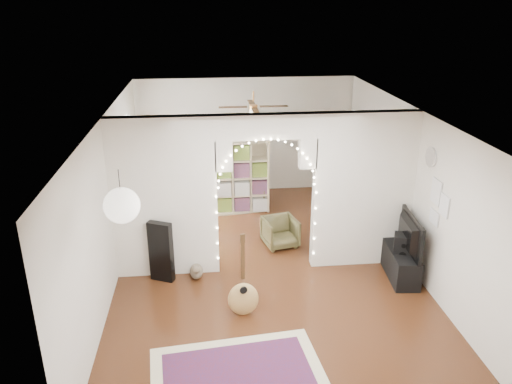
{
  "coord_description": "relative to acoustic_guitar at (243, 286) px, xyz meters",
  "views": [
    {
      "loc": [
        -0.96,
        -7.58,
        4.39
      ],
      "look_at": [
        -0.13,
        0.3,
        1.28
      ],
      "focal_mm": 35.0,
      "sensor_mm": 36.0,
      "label": 1
    }
  ],
  "objects": [
    {
      "name": "wall_front",
      "position": [
        0.49,
        -2.37,
        0.86
      ],
      "size": [
        5.0,
        0.02,
        2.7
      ],
      "primitive_type": "cube",
      "color": "silver",
      "rests_on": "floor"
    },
    {
      "name": "media_console",
      "position": [
        2.69,
        0.79,
        -0.24
      ],
      "size": [
        0.48,
        1.03,
        0.5
      ],
      "primitive_type": "cube",
      "rotation": [
        0.0,
        0.0,
        -0.09
      ],
      "color": "black",
      "rests_on": "floor"
    },
    {
      "name": "floor",
      "position": [
        0.49,
        1.38,
        -0.49
      ],
      "size": [
        7.5,
        7.5,
        0.0
      ],
      "primitive_type": "plane",
      "color": "black",
      "rests_on": "ground"
    },
    {
      "name": "ceiling_fan",
      "position": [
        0.49,
        3.38,
        1.91
      ],
      "size": [
        1.1,
        1.1,
        0.3
      ],
      "primitive_type": null,
      "color": "#AC7339",
      "rests_on": "ceiling"
    },
    {
      "name": "fairy_lights",
      "position": [
        0.49,
        1.25,
        1.06
      ],
      "size": [
        1.64,
        0.04,
        1.6
      ],
      "primitive_type": null,
      "color": "#FFEABF",
      "rests_on": "divider_wall"
    },
    {
      "name": "flower_vase",
      "position": [
        0.01,
        4.82,
        0.36
      ],
      "size": [
        0.2,
        0.2,
        0.19
      ],
      "primitive_type": "imported",
      "rotation": [
        0.0,
        0.0,
        0.07
      ],
      "color": "silver",
      "rests_on": "dining_table"
    },
    {
      "name": "ceiling",
      "position": [
        0.49,
        1.38,
        2.21
      ],
      "size": [
        5.0,
        7.5,
        0.02
      ],
      "primitive_type": "cube",
      "color": "white",
      "rests_on": "wall_back"
    },
    {
      "name": "wall_clock",
      "position": [
        2.97,
        0.78,
        1.61
      ],
      "size": [
        0.03,
        0.31,
        0.31
      ],
      "primitive_type": "cylinder",
      "rotation": [
        0.0,
        1.57,
        0.0
      ],
      "color": "white",
      "rests_on": "wall_right"
    },
    {
      "name": "wall_left",
      "position": [
        -2.01,
        1.38,
        0.86
      ],
      "size": [
        0.02,
        7.5,
        2.7
      ],
      "primitive_type": "cube",
      "color": "silver",
      "rests_on": "floor"
    },
    {
      "name": "window",
      "position": [
        -1.98,
        3.18,
        1.01
      ],
      "size": [
        0.04,
        1.2,
        1.4
      ],
      "primitive_type": "cube",
      "color": "white",
      "rests_on": "wall_left"
    },
    {
      "name": "tv",
      "position": [
        2.69,
        0.79,
        0.32
      ],
      "size": [
        0.23,
        1.08,
        0.62
      ],
      "primitive_type": "imported",
      "rotation": [
        0.0,
        0.0,
        1.48
      ],
      "color": "black",
      "rests_on": "media_console"
    },
    {
      "name": "paper_lantern",
      "position": [
        -1.41,
        -1.02,
        1.76
      ],
      "size": [
        0.4,
        0.4,
        0.4
      ],
      "primitive_type": "sphere",
      "color": "white",
      "rests_on": "ceiling"
    },
    {
      "name": "wall_back",
      "position": [
        0.49,
        5.13,
        0.86
      ],
      "size": [
        5.0,
        0.02,
        2.7
      ],
      "primitive_type": "cube",
      "color": "silver",
      "rests_on": "floor"
    },
    {
      "name": "acoustic_guitar",
      "position": [
        0.0,
        0.0,
        0.0
      ],
      "size": [
        0.48,
        0.26,
        1.13
      ],
      "rotation": [
        0.0,
        0.0,
        0.25
      ],
      "color": "tan",
      "rests_on": "floor"
    },
    {
      "name": "floor_speaker",
      "position": [
        2.69,
        0.78,
        -0.1
      ],
      "size": [
        0.38,
        0.36,
        0.79
      ],
      "rotation": [
        0.0,
        0.0,
        -0.38
      ],
      "color": "black",
      "rests_on": "floor"
    },
    {
      "name": "wall_right",
      "position": [
        2.99,
        1.38,
        0.86
      ],
      "size": [
        0.02,
        7.5,
        2.7
      ],
      "primitive_type": "cube",
      "color": "silver",
      "rests_on": "floor"
    },
    {
      "name": "area_rug",
      "position": [
        -0.16,
        -1.35,
        -0.48
      ],
      "size": [
        2.29,
        1.82,
        0.02
      ],
      "primitive_type": "cube",
      "rotation": [
        0.0,
        0.0,
        0.1
      ],
      "color": "maroon",
      "rests_on": "floor"
    },
    {
      "name": "dining_table",
      "position": [
        0.01,
        4.82,
        0.19
      ],
      "size": [
        1.25,
        0.88,
        0.76
      ],
      "rotation": [
        0.0,
        0.0,
        0.07
      ],
      "color": "olive",
      "rests_on": "floor"
    },
    {
      "name": "tabby_cat",
      "position": [
        -0.69,
        1.11,
        -0.36
      ],
      "size": [
        0.22,
        0.5,
        0.33
      ],
      "rotation": [
        0.0,
        0.0,
        0.02
      ],
      "color": "brown",
      "rests_on": "floor"
    },
    {
      "name": "bookcase",
      "position": [
        0.09,
        3.85,
        0.31
      ],
      "size": [
        1.59,
        0.58,
        1.59
      ],
      "primitive_type": "cube",
      "rotation": [
        0.0,
        0.0,
        0.12
      ],
      "color": "beige",
      "rests_on": "floor"
    },
    {
      "name": "guitar_case",
      "position": [
        -1.25,
        1.13,
        0.03
      ],
      "size": [
        0.41,
        0.29,
        1.04
      ],
      "primitive_type": "cube",
      "rotation": [
        0.0,
        0.0,
        -0.43
      ],
      "color": "black",
      "rests_on": "floor"
    },
    {
      "name": "dining_chair_left",
      "position": [
        0.87,
        2.14,
        -0.21
      ],
      "size": [
        0.71,
        0.73,
        0.55
      ],
      "primitive_type": "imported",
      "rotation": [
        0.0,
        0.0,
        0.23
      ],
      "color": "#484224",
      "rests_on": "floor"
    },
    {
      "name": "picture_frames",
      "position": [
        2.97,
        0.38,
        1.01
      ],
      "size": [
        0.02,
        0.5,
        0.7
      ],
      "primitive_type": null,
      "color": "white",
      "rests_on": "wall_right"
    },
    {
      "name": "divider_wall",
      "position": [
        0.49,
        1.38,
        0.93
      ],
      "size": [
        5.0,
        0.2,
        2.7
      ],
      "color": "silver",
      "rests_on": "floor"
    },
    {
      "name": "dining_chair_right",
      "position": [
        0.58,
        4.04,
        -0.23
      ],
      "size": [
        0.69,
        0.7,
        0.52
      ],
      "primitive_type": "imported",
      "rotation": [
        0.0,
        0.0,
        -0.29
      ],
      "color": "#484224",
      "rests_on": "floor"
    }
  ]
}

